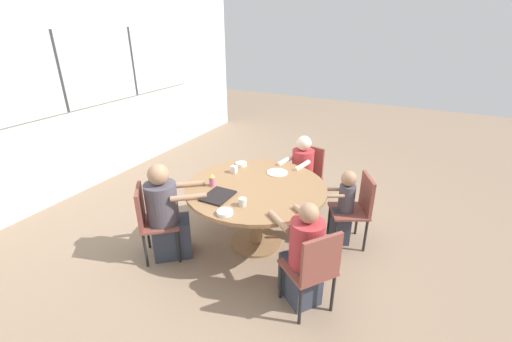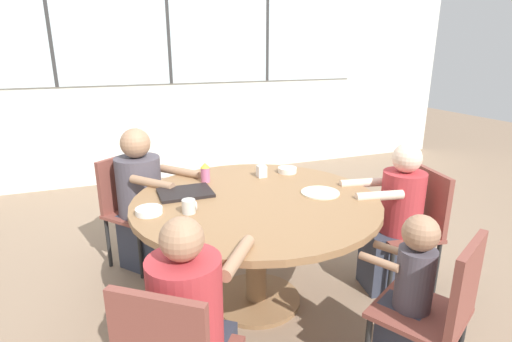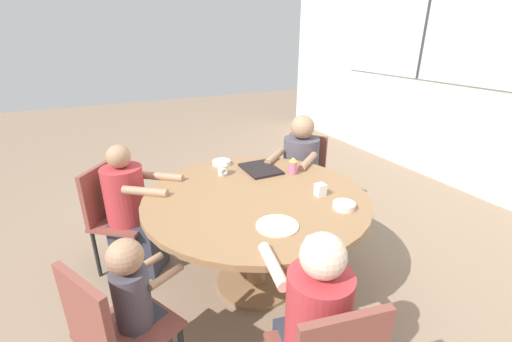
{
  "view_description": "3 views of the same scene",
  "coord_description": "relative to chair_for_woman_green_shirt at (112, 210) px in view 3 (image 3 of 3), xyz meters",
  "views": [
    {
      "loc": [
        -2.98,
        -1.54,
        2.44
      ],
      "look_at": [
        0.0,
        0.0,
        0.93
      ],
      "focal_mm": 24.0,
      "sensor_mm": 36.0,
      "label": 1
    },
    {
      "loc": [
        -0.84,
        -2.19,
        1.66
      ],
      "look_at": [
        0.0,
        0.0,
        0.93
      ],
      "focal_mm": 28.0,
      "sensor_mm": 36.0,
      "label": 2
    },
    {
      "loc": [
        1.91,
        -0.92,
        1.8
      ],
      "look_at": [
        0.0,
        0.0,
        0.93
      ],
      "focal_mm": 24.0,
      "sensor_mm": 36.0,
      "label": 3
    }
  ],
  "objects": [
    {
      "name": "ground_plane",
      "position": [
        0.69,
        0.91,
        -0.51
      ],
      "size": [
        16.0,
        16.0,
        0.0
      ],
      "primitive_type": "plane",
      "color": "#8C725B"
    },
    {
      "name": "dining_table",
      "position": [
        0.69,
        0.91,
        0.12
      ],
      "size": [
        1.55,
        1.55,
        0.75
      ],
      "color": "olive",
      "rests_on": "ground_plane"
    },
    {
      "name": "chair_for_woman_green_shirt",
      "position": [
        0.0,
        0.0,
        0.0
      ],
      "size": [
        0.56,
        0.56,
        0.86
      ],
      "rotation": [
        0.0,
        0.0,
        -0.65
      ],
      "color": "brown",
      "rests_on": "ground_plane"
    },
    {
      "name": "chair_for_man_teal_shirt",
      "position": [
        -0.04,
        1.8,
        0.0
      ],
      "size": [
        0.56,
        0.56,
        0.86
      ],
      "rotation": [
        0.0,
        0.0,
        -2.45
      ],
      "color": "brown",
      "rests_on": "ground_plane"
    },
    {
      "name": "chair_for_toddler",
      "position": [
        1.23,
        -0.1,
        0.0
      ],
      "size": [
        0.54,
        0.54,
        0.86
      ],
      "rotation": [
        0.0,
        0.0,
        0.48
      ],
      "color": "brown",
      "rests_on": "ground_plane"
    },
    {
      "name": "person_woman_green_shirt",
      "position": [
        0.1,
        0.13,
        -0.04
      ],
      "size": [
        0.57,
        0.61,
        1.05
      ],
      "rotation": [
        0.0,
        0.0,
        -0.65
      ],
      "color": "#333847",
      "rests_on": "ground_plane"
    },
    {
      "name": "person_man_blue_shirt",
      "position": [
        1.66,
        0.74,
        -0.03
      ],
      "size": [
        0.57,
        0.37,
        1.06
      ],
      "rotation": [
        0.0,
        0.0,
        1.39
      ],
      "color": "#333847",
      "rests_on": "ground_plane"
    },
    {
      "name": "person_man_teal_shirt",
      "position": [
        0.07,
        1.67,
        -0.02
      ],
      "size": [
        0.63,
        0.67,
        1.1
      ],
      "rotation": [
        0.0,
        0.0,
        -2.45
      ],
      "color": "#333847",
      "rests_on": "ground_plane"
    },
    {
      "name": "person_toddler",
      "position": [
        1.16,
        0.03,
        -0.06
      ],
      "size": [
        0.31,
        0.37,
        0.92
      ],
      "rotation": [
        0.0,
        0.0,
        0.48
      ],
      "color": "#333847",
      "rests_on": "ground_plane"
    },
    {
      "name": "food_tray_dark",
      "position": [
        0.29,
        1.15,
        0.25
      ],
      "size": [
        0.34,
        0.26,
        0.02
      ],
      "color": "black",
      "rests_on": "dining_table"
    },
    {
      "name": "coffee_mug",
      "position": [
        0.25,
        0.84,
        0.28
      ],
      "size": [
        0.08,
        0.08,
        0.08
      ],
      "color": "beige",
      "rests_on": "dining_table"
    },
    {
      "name": "sippy_cup",
      "position": [
        0.48,
        1.34,
        0.31
      ],
      "size": [
        0.07,
        0.07,
        0.14
      ],
      "color": "#CC668C",
      "rests_on": "dining_table"
    },
    {
      "name": "milk_carton_small",
      "position": [
        0.89,
        1.31,
        0.29
      ],
      "size": [
        0.06,
        0.06,
        0.09
      ],
      "color": "silver",
      "rests_on": "dining_table"
    },
    {
      "name": "bowl_white_shallow",
      "position": [
        0.04,
        0.91,
        0.26
      ],
      "size": [
        0.15,
        0.15,
        0.04
      ],
      "color": "white",
      "rests_on": "dining_table"
    },
    {
      "name": "bowl_cereal",
      "position": [
        1.11,
        1.34,
        0.26
      ],
      "size": [
        0.14,
        0.14,
        0.04
      ],
      "color": "silver",
      "rests_on": "dining_table"
    },
    {
      "name": "plate_tortillas",
      "position": [
        1.12,
        0.85,
        0.25
      ],
      "size": [
        0.25,
        0.25,
        0.01
      ],
      "color": "beige",
      "rests_on": "dining_table"
    }
  ]
}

